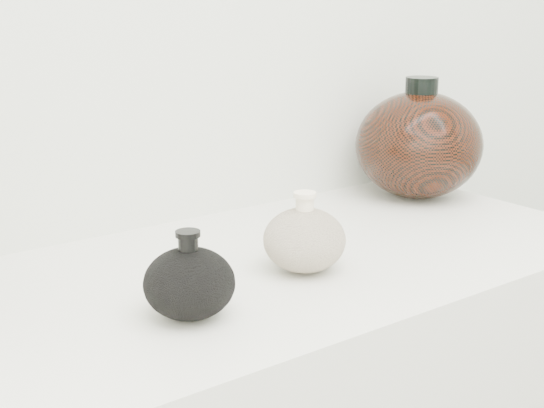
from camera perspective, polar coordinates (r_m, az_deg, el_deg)
black_gourd_vase at (r=0.88m, az=-6.24°, el=-5.90°), size 0.11×0.11×0.11m
cream_gourd_vase at (r=1.02m, az=2.45°, el=-2.67°), size 0.12×0.12×0.11m
right_round_pot at (r=1.41m, az=10.98°, el=4.43°), size 0.28×0.28×0.22m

